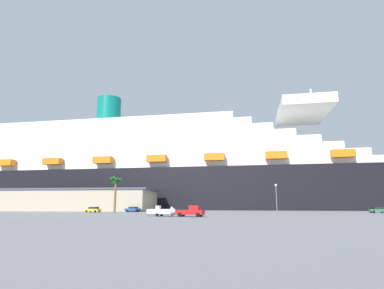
% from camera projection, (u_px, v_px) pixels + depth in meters
% --- Properties ---
extents(ground_plane, '(600.00, 600.00, 0.00)m').
position_uv_depth(ground_plane, '(208.00, 211.00, 108.96)').
color(ground_plane, gray).
extents(cruise_ship, '(241.18, 36.24, 58.93)m').
position_uv_depth(cruise_ship, '(165.00, 173.00, 141.01)').
color(cruise_ship, black).
rests_on(cruise_ship, ground_plane).
extents(terminal_building, '(60.91, 25.15, 7.68)m').
position_uv_depth(terminal_building, '(73.00, 200.00, 111.62)').
color(terminal_building, '#B7A88C').
rests_on(terminal_building, ground_plane).
extents(pickup_truck, '(5.84, 2.94, 2.20)m').
position_uv_depth(pickup_truck, '(191.00, 211.00, 60.96)').
color(pickup_truck, red).
rests_on(pickup_truck, ground_plane).
extents(small_boat_on_trailer, '(7.41, 2.96, 2.15)m').
position_uv_depth(small_boat_on_trailer, '(164.00, 212.00, 62.80)').
color(small_boat_on_trailer, '#595960').
rests_on(small_boat_on_trailer, ground_plane).
extents(palm_tree, '(3.54, 3.50, 9.99)m').
position_uv_depth(palm_tree, '(116.00, 184.00, 86.24)').
color(palm_tree, brown).
rests_on(palm_tree, ground_plane).
extents(street_lamp, '(0.56, 0.56, 7.03)m').
position_uv_depth(street_lamp, '(276.00, 194.00, 70.62)').
color(street_lamp, slate).
rests_on(street_lamp, ground_plane).
extents(parked_car_blue_suv, '(4.85, 2.23, 1.58)m').
position_uv_depth(parked_car_blue_suv, '(133.00, 209.00, 96.47)').
color(parked_car_blue_suv, '#264C99').
rests_on(parked_car_blue_suv, ground_plane).
extents(parked_car_green_wagon, '(4.31, 2.17, 1.58)m').
position_uv_depth(parked_car_green_wagon, '(378.00, 210.00, 84.83)').
color(parked_car_green_wagon, '#2D723F').
rests_on(parked_car_green_wagon, ground_plane).
extents(parked_car_yellow_taxi, '(4.70, 2.58, 1.58)m').
position_uv_depth(parked_car_yellow_taxi, '(93.00, 209.00, 90.93)').
color(parked_car_yellow_taxi, yellow).
rests_on(parked_car_yellow_taxi, ground_plane).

